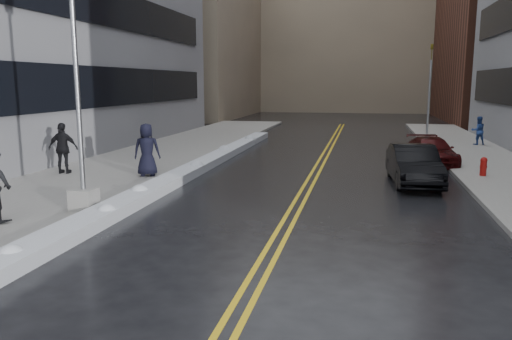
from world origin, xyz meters
The scene contains 16 objects.
ground centered at (0.00, 0.00, 0.00)m, with size 160.00×160.00×0.00m, color black.
sidewalk_west centered at (-5.75, 10.00, 0.07)m, with size 5.50×50.00×0.15m, color gray.
sidewalk_east centered at (10.00, 10.00, 0.07)m, with size 4.00×50.00×0.15m, color gray.
lane_line_left centered at (2.35, 10.00, 0.00)m, with size 0.12×50.00×0.01m, color gold.
lane_line_right centered at (2.65, 10.00, 0.00)m, with size 0.12×50.00×0.01m, color gold.
snow_ridge centered at (-2.45, 8.00, 0.17)m, with size 0.90×30.00×0.34m, color silver.
building_west_far centered at (-15.50, 44.00, 9.00)m, with size 14.00×22.00×18.00m, color gray.
building_far centered at (2.00, 60.00, 11.00)m, with size 36.00×16.00×22.00m, color gray.
lamppost centered at (-3.30, 2.00, 2.53)m, with size 0.65×0.65×7.62m.
fire_hydrant centered at (9.00, 10.00, 0.55)m, with size 0.26×0.26×0.73m.
traffic_signal centered at (8.50, 24.00, 3.40)m, with size 0.16×0.20×6.00m.
pedestrian_c centered at (-3.72, 7.23, 1.17)m, with size 0.99×0.65×2.03m, color black.
pedestrian_d centered at (-7.17, 7.01, 1.16)m, with size 1.18×0.49×2.01m, color black.
pedestrian_east centered at (10.89, 20.39, 0.97)m, with size 0.79×0.62×1.64m, color navy.
car_black centered at (6.26, 8.47, 0.72)m, with size 1.53×4.39×1.45m, color black.
car_maroon centered at (7.50, 13.43, 0.61)m, with size 1.71×4.21×1.22m, color #360809.
Camera 1 is at (4.41, -10.46, 3.73)m, focal length 35.00 mm.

